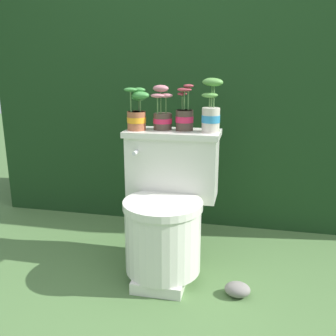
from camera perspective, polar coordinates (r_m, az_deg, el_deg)
The scene contains 8 objects.
ground_plane at distance 1.95m, azimuth 1.68°, elevation -17.40°, with size 12.00×12.00×0.00m, color #4C703D.
hedge_backdrop at distance 2.79m, azimuth 6.31°, elevation 11.60°, with size 2.91×0.76×1.75m.
toilet at distance 1.92m, azimuth -0.17°, elevation -6.14°, with size 0.50×0.55×0.73m.
potted_plant_left at distance 1.97m, azimuth -4.74°, elevation 8.44°, with size 0.13×0.11×0.22m.
potted_plant_midleft at distance 1.97m, azimuth -0.87°, elevation 8.17°, with size 0.11×0.11×0.23m.
potted_plant_middle at distance 1.96m, azimuth 2.54°, elevation 7.87°, with size 0.09×0.09×0.24m.
potted_plant_midright at distance 1.92m, azimuth 6.61°, elevation 8.95°, with size 0.11×0.12×0.27m.
garden_stone at distance 1.88m, azimuth 10.53°, elevation -17.73°, with size 0.12×0.10×0.07m.
Camera 1 is at (0.30, -1.61, 1.05)m, focal length 40.00 mm.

